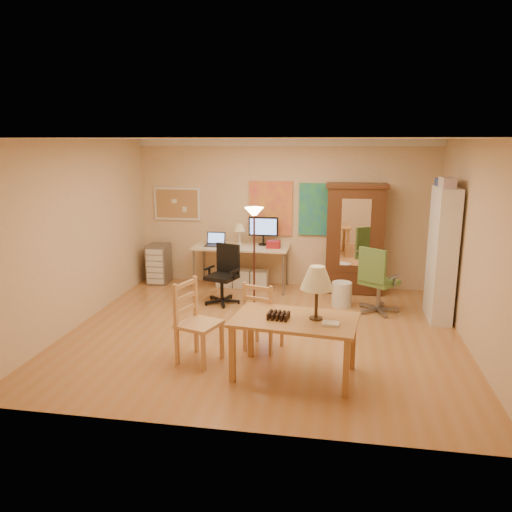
% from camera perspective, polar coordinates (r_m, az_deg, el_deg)
% --- Properties ---
extents(floor, '(5.50, 5.50, 0.00)m').
position_cam_1_polar(floor, '(7.21, 0.85, -8.71)').
color(floor, '#AC703D').
rests_on(floor, ground).
extents(crown_molding, '(5.50, 0.08, 0.12)m').
position_cam_1_polar(crown_molding, '(9.14, 3.32, 12.82)').
color(crown_molding, white).
rests_on(crown_molding, floor).
extents(corkboard, '(0.90, 0.04, 0.62)m').
position_cam_1_polar(corkboard, '(9.67, -9.00, 5.92)').
color(corkboard, '#AE7452').
rests_on(corkboard, floor).
extents(art_panel_left, '(0.80, 0.04, 1.00)m').
position_cam_1_polar(art_panel_left, '(9.26, 1.68, 5.46)').
color(art_panel_left, yellow).
rests_on(art_panel_left, floor).
extents(art_panel_right, '(0.75, 0.04, 0.95)m').
position_cam_1_polar(art_panel_right, '(9.18, 7.28, 5.29)').
color(art_panel_right, teal).
rests_on(art_panel_right, floor).
extents(dining_table, '(1.49, 1.00, 1.32)m').
position_cam_1_polar(dining_table, '(5.69, 5.36, -5.88)').
color(dining_table, '#955630').
rests_on(dining_table, floor).
extents(ladder_chair_back, '(0.53, 0.52, 0.93)m').
position_cam_1_polar(ladder_chair_back, '(6.50, 0.76, -7.10)').
color(ladder_chair_back, tan).
rests_on(ladder_chair_back, floor).
extents(ladder_chair_left, '(0.58, 0.59, 1.02)m').
position_cam_1_polar(ladder_chair_left, '(6.21, -6.77, -7.76)').
color(ladder_chair_left, tan).
rests_on(ladder_chair_left, floor).
extents(torchiere_lamp, '(0.30, 0.30, 1.66)m').
position_cam_1_polar(torchiere_lamp, '(7.85, -0.21, 3.19)').
color(torchiere_lamp, '#43211B').
rests_on(torchiere_lamp, floor).
extents(computer_desk, '(1.74, 0.76, 1.31)m').
position_cam_1_polar(computer_desk, '(9.21, -1.42, -0.72)').
color(computer_desk, '#C6AF91').
rests_on(computer_desk, floor).
extents(office_chair_black, '(0.61, 0.61, 0.99)m').
position_cam_1_polar(office_chair_black, '(8.41, -3.79, -3.63)').
color(office_chair_black, black).
rests_on(office_chair_black, floor).
extents(office_chair_green, '(0.68, 0.68, 1.07)m').
position_cam_1_polar(office_chair_green, '(8.16, 13.67, -4.35)').
color(office_chair_green, slate).
rests_on(office_chair_green, floor).
extents(drawer_cart, '(0.38, 0.45, 0.75)m').
position_cam_1_polar(drawer_cart, '(9.71, -11.04, -0.87)').
color(drawer_cart, slate).
rests_on(drawer_cart, floor).
extents(armoire, '(1.06, 0.50, 1.95)m').
position_cam_1_polar(armoire, '(9.05, 11.19, 1.17)').
color(armoire, '#39230F').
rests_on(armoire, floor).
extents(bookshelf, '(0.30, 0.81, 2.02)m').
position_cam_1_polar(bookshelf, '(7.97, 20.47, 0.12)').
color(bookshelf, white).
rests_on(bookshelf, floor).
extents(wastebin, '(0.33, 0.33, 0.41)m').
position_cam_1_polar(wastebin, '(8.36, 9.76, -4.33)').
color(wastebin, silver).
rests_on(wastebin, floor).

